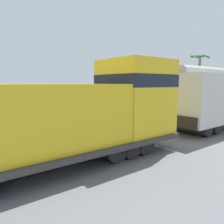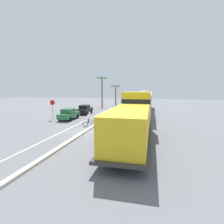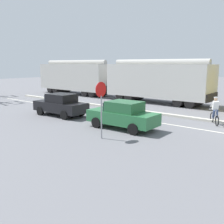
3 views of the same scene
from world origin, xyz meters
name	(u,v)px [view 2 (image 2 of 3)]	position (x,y,z in m)	size (l,w,h in m)	color
ground_plane	(87,131)	(0.00, 0.00, 0.00)	(120.00, 120.00, 0.00)	slate
median_curb	(102,120)	(0.00, 6.00, 0.08)	(0.36, 36.00, 0.16)	beige
lane_stripe	(86,120)	(-2.40, 6.00, 0.00)	(0.14, 36.00, 0.01)	silver
locomotive	(133,121)	(5.24, -2.60, 1.80)	(3.10, 11.61, 4.20)	gold
hopper_car_lead	(142,105)	(5.24, 9.56, 2.08)	(2.90, 10.60, 4.18)	beige
hopper_car_middle	(145,100)	(5.24, 21.16, 2.08)	(2.90, 10.60, 4.18)	beige
parked_car_green	(69,114)	(-5.11, 5.89, 0.82)	(1.94, 4.25, 1.62)	#286B3D
parked_car_black	(85,109)	(-4.92, 11.74, 0.82)	(1.95, 4.26, 1.62)	black
cyclist	(89,120)	(-0.50, 2.13, 0.82)	(1.43, 1.03, 1.71)	black
stop_sign	(52,106)	(-7.44, 5.48, 2.02)	(0.76, 0.08, 2.88)	gray
palm_tree_near	(102,86)	(-5.44, 24.67, 5.13)	(2.24, 2.40, 7.45)	#846647
palm_tree_far	(116,90)	(-2.77, 28.47, 4.12)	(2.67, 2.69, 5.61)	#846647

